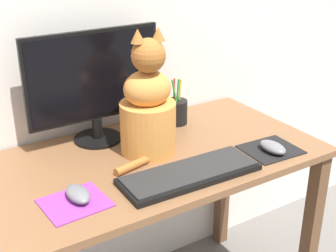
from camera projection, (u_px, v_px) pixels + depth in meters
The scene contains 9 objects.
desk at pixel (140, 188), 1.59m from camera, with size 1.24×0.61×0.73m.
monitor at pixel (94, 82), 1.59m from camera, with size 0.48×0.17×0.40m.
keyboard at pixel (190, 173), 1.43m from camera, with size 0.44×0.17×0.02m.
mousepad_left at pixel (75, 203), 1.30m from camera, with size 0.18×0.16×0.00m.
mousepad_right at pixel (271, 149), 1.60m from camera, with size 0.19×0.17×0.00m.
computer_mouse_left at pixel (78, 194), 1.31m from camera, with size 0.06×0.11×0.03m.
computer_mouse_right at pixel (273, 147), 1.58m from camera, with size 0.06×0.11×0.03m.
cat at pixel (148, 108), 1.53m from camera, with size 0.28×0.22×0.42m.
pen_cup at pixel (176, 111), 1.80m from camera, with size 0.09×0.09×0.18m.
Camera 1 is at (-0.65, -1.21, 1.45)m, focal length 50.00 mm.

